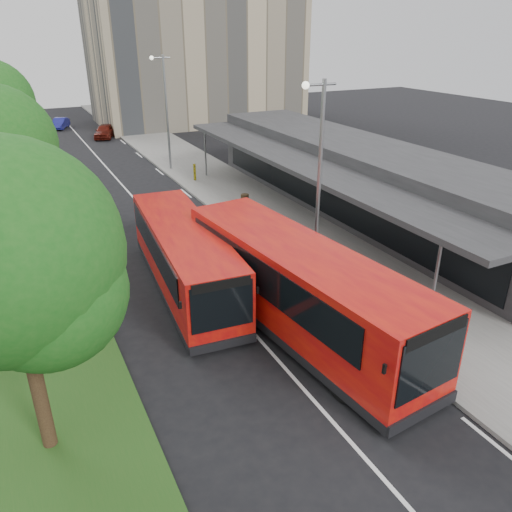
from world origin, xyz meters
The scene contains 16 objects.
ground centered at (0.00, 0.00, 0.00)m, with size 120.00×120.00×0.00m, color black.
pavement centered at (6.00, 20.00, 0.07)m, with size 5.00×80.00×0.15m, color slate.
grass_verge centered at (-7.00, 20.00, 0.05)m, with size 5.00×80.00×0.10m, color #214C18.
lane_centre_line centered at (0.00, 15.00, 0.01)m, with size 0.12×70.00×0.01m, color silver.
kerb_dashes centered at (3.30, 19.00, 0.01)m, with size 0.12×56.00×0.01m.
office_block centered at (14.00, 42.00, 9.00)m, with size 22.00×12.00×18.00m, color tan.
station_building centered at (10.86, 8.00, 2.04)m, with size 7.70×26.00×4.00m.
tree_near centered at (-7.01, -2.95, 5.15)m, with size 4.96×4.96×7.97m.
lamp_post_near centered at (4.12, 2.00, 4.72)m, with size 1.44×0.28×8.00m.
lamp_post_far centered at (4.12, 22.00, 4.72)m, with size 1.44×0.28×8.00m.
bus_main centered at (1.50, -1.13, 1.64)m, with size 3.98×11.48×3.19m.
bus_second centered at (-1.03, 3.53, 1.42)m, with size 3.27×9.92×2.76m.
litter_bin centered at (5.30, 11.25, 0.57)m, with size 0.47×0.47×0.84m, color #362716.
bollard centered at (4.73, 18.16, 0.72)m, with size 0.18×0.18×1.14m, color #D8C40B.
car_near centered at (2.24, 36.67, 0.66)m, with size 1.56×3.87×1.32m, color #53130B.
car_far centered at (-1.05, 43.85, 0.56)m, with size 1.18×3.37×1.11m, color navy.
Camera 1 is at (-6.58, -13.99, 9.83)m, focal length 35.00 mm.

